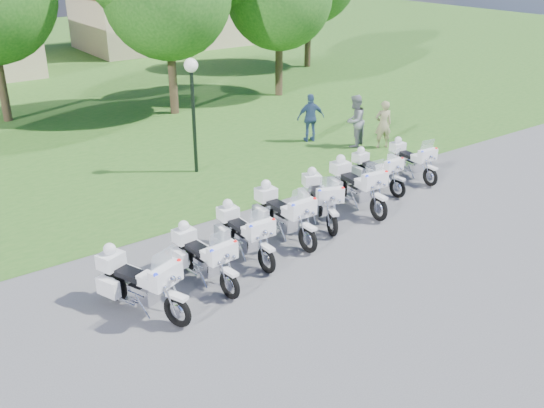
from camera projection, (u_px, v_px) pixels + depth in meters
ground at (309, 252)px, 15.03m from camera, size 100.00×100.00×0.00m
grass_lawn at (16, 71)px, 35.04m from camera, size 100.00×48.00×0.01m
motorcycle_0 at (139, 282)px, 12.42m from camera, size 1.36×2.34×1.65m
motorcycle_1 at (203, 256)px, 13.52m from camera, size 0.89×2.28×1.53m
motorcycle_2 at (244, 232)px, 14.59m from camera, size 0.76×2.29×1.54m
motorcycle_3 at (283, 213)px, 15.52m from camera, size 0.81×2.45×1.64m
motorcycle_4 at (320, 198)px, 16.47m from camera, size 1.28×2.24×1.57m
motorcycle_5 at (356, 185)px, 17.25m from camera, size 0.95×2.48×1.67m
motorcycle_6 at (376, 170)px, 18.58m from camera, size 0.74×2.16×1.45m
motorcycle_7 at (411, 159)px, 19.48m from camera, size 0.81×2.15×1.44m
lamp_post at (192, 87)px, 19.00m from camera, size 0.44×0.44×3.74m
building_east at (162, 16)px, 42.31m from camera, size 11.44×7.28×4.10m
bystander_a at (383, 125)px, 22.11m from camera, size 0.75×0.64×1.76m
bystander_b at (355, 121)px, 22.21m from camera, size 1.14×1.03×1.92m
bystander_c at (311, 118)px, 22.79m from camera, size 1.15×0.79×1.82m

